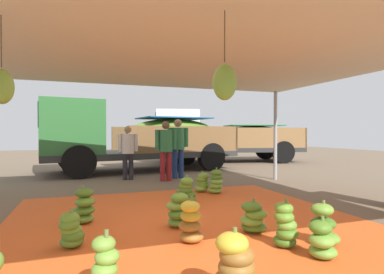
{
  "coord_description": "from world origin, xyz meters",
  "views": [
    {
      "loc": [
        -1.49,
        -4.51,
        1.36
      ],
      "look_at": [
        0.68,
        1.75,
        1.27
      ],
      "focal_mm": 29.23,
      "sensor_mm": 36.0,
      "label": 1
    }
  ],
  "objects": [
    {
      "name": "banana_bunch_5",
      "position": [
        0.37,
        1.14,
        0.25
      ],
      "size": [
        0.4,
        0.41,
        0.55
      ],
      "color": "#518428",
      "rests_on": "tarp_orange"
    },
    {
      "name": "worker_2",
      "position": [
        -0.28,
        4.66,
        0.91
      ],
      "size": [
        0.57,
        0.35,
        1.56
      ],
      "color": "#26262D",
      "rests_on": "ground"
    },
    {
      "name": "banana_bunch_13",
      "position": [
        1.26,
        -1.47,
        0.24
      ],
      "size": [
        0.45,
        0.46,
        0.54
      ],
      "color": "#6B9E38",
      "rests_on": "tarp_orange"
    },
    {
      "name": "cargo_truck_far",
      "position": [
        4.64,
        9.0,
        1.19
      ],
      "size": [
        7.11,
        3.77,
        2.4
      ],
      "color": "#2D2D2D",
      "rests_on": "ground"
    },
    {
      "name": "banana_bunch_12",
      "position": [
        0.91,
        -1.83,
        0.2
      ],
      "size": [
        0.4,
        0.4,
        0.46
      ],
      "color": "#6B9E38",
      "rests_on": "tarp_orange"
    },
    {
      "name": "banana_bunch_4",
      "position": [
        1.3,
        1.88,
        0.26
      ],
      "size": [
        0.42,
        0.42,
        0.58
      ],
      "color": "#75A83D",
      "rests_on": "tarp_orange"
    },
    {
      "name": "banana_bunch_11",
      "position": [
        -1.64,
        -0.59,
        0.21
      ],
      "size": [
        0.38,
        0.38,
        0.46
      ],
      "color": "#518428",
      "rests_on": "tarp_orange"
    },
    {
      "name": "banana_bunch_8",
      "position": [
        0.75,
        -1.41,
        0.26
      ],
      "size": [
        0.37,
        0.37,
        0.58
      ],
      "color": "#477523",
      "rests_on": "tarp_orange"
    },
    {
      "name": "tarp_orange",
      "position": [
        0.0,
        0.0,
        0.01
      ],
      "size": [
        5.32,
        5.19,
        0.01
      ],
      "primitive_type": "cube",
      "color": "#E05B23",
      "rests_on": "ground"
    },
    {
      "name": "banana_bunch_9",
      "position": [
        -0.37,
        -2.29,
        0.27
      ],
      "size": [
        0.43,
        0.43,
        0.6
      ],
      "color": "gold",
      "rests_on": "tarp_orange"
    },
    {
      "name": "banana_bunch_2",
      "position": [
        -1.33,
        -1.94,
        0.25
      ],
      "size": [
        0.33,
        0.33,
        0.57
      ],
      "color": "#477523",
      "rests_on": "tarp_orange"
    },
    {
      "name": "banana_bunch_10",
      "position": [
        0.68,
        -0.8,
        0.2
      ],
      "size": [
        0.45,
        0.45,
        0.47
      ],
      "color": "#518428",
      "rests_on": "tarp_orange"
    },
    {
      "name": "banana_bunch_0",
      "position": [
        -0.22,
        -0.24,
        0.24
      ],
      "size": [
        0.43,
        0.42,
        0.54
      ],
      "color": "#6B9E38",
      "rests_on": "tarp_orange"
    },
    {
      "name": "banana_bunch_6",
      "position": [
        1.06,
        2.15,
        0.22
      ],
      "size": [
        0.47,
        0.44,
        0.48
      ],
      "color": "#75A83D",
      "rests_on": "tarp_orange"
    },
    {
      "name": "banana_bunch_3",
      "position": [
        -0.25,
        -0.87,
        0.25
      ],
      "size": [
        0.35,
        0.35,
        0.56
      ],
      "color": "#996628",
      "rests_on": "tarp_orange"
    },
    {
      "name": "ground_plane",
      "position": [
        0.0,
        3.0,
        0.0
      ],
      "size": [
        40.0,
        40.0,
        0.0
      ],
      "primitive_type": "plane",
      "color": "brown"
    },
    {
      "name": "worker_1",
      "position": [
        1.18,
        4.48,
        1.04
      ],
      "size": [
        0.65,
        0.4,
        1.78
      ],
      "color": "navy",
      "rests_on": "ground"
    },
    {
      "name": "tent_canopy",
      "position": [
        -0.01,
        -0.1,
        2.56
      ],
      "size": [
        8.0,
        7.0,
        2.64
      ],
      "color": "#9EA0A5",
      "rests_on": "ground"
    },
    {
      "name": "worker_0",
      "position": [
        0.7,
        4.07,
        0.99
      ],
      "size": [
        0.62,
        0.38,
        1.7
      ],
      "color": "maroon",
      "rests_on": "ground"
    },
    {
      "name": "cargo_truck_main",
      "position": [
        0.27,
        6.7,
        1.24
      ],
      "size": [
        6.92,
        3.3,
        2.4
      ],
      "color": "#2D2D2D",
      "rests_on": "ground"
    },
    {
      "name": "banana_bunch_7",
      "position": [
        -1.5,
        0.41,
        0.25
      ],
      "size": [
        0.48,
        0.48,
        0.57
      ],
      "color": "#6B9E38",
      "rests_on": "tarp_orange"
    }
  ]
}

